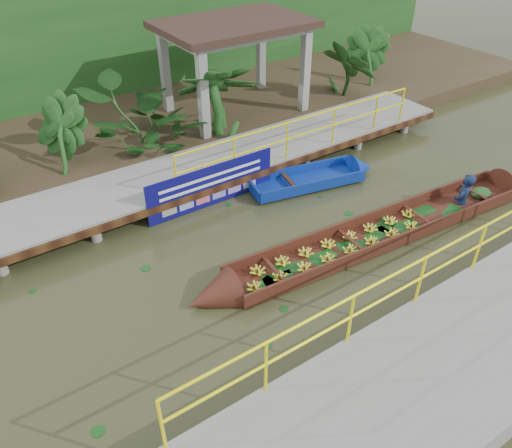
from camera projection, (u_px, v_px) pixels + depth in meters
ground at (275, 255)px, 10.80m from camera, size 80.00×80.00×0.00m
land_strip at (135, 125)px, 15.71m from camera, size 30.00×8.00×0.45m
far_dock at (198, 171)px, 12.83m from camera, size 16.00×2.06×1.66m
near_dock at (473, 352)px, 8.26m from camera, size 18.00×2.40×1.73m
pavilion at (234, 34)px, 14.76m from camera, size 4.40×3.00×3.00m
foliage_backdrop at (97, 48)px, 16.35m from camera, size 30.00×0.80×4.00m
vendor_boat at (394, 225)px, 11.35m from camera, size 9.76×1.70×2.01m
moored_blue_boat at (334, 174)px, 13.33m from camera, size 3.62×1.58×0.84m
blue_banner at (212, 185)px, 12.09m from camera, size 3.44×0.04×1.07m
tropical_plants at (210, 104)px, 14.28m from camera, size 14.37×1.37×1.71m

